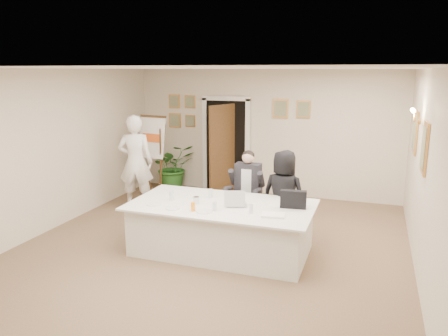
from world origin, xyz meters
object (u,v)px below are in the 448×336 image
oj_glass (193,207)px  standing_man (136,162)px  seated_man (247,189)px  potted_palm (173,166)px  laptop_bag (293,199)px  laptop (237,196)px  paper_stack (273,215)px  flip_chart (155,161)px  steel_jug (196,200)px  conference_table (221,228)px  standing_woman (284,195)px

oj_glass → standing_man: bearing=136.5°
seated_man → potted_palm: bearing=127.5°
potted_palm → laptop_bag: 4.55m
laptop → paper_stack: 0.72m
seated_man → flip_chart: size_ratio=0.79×
potted_palm → paper_stack: potted_palm is taller
laptop → paper_stack: size_ratio=1.06×
steel_jug → paper_stack: bearing=-8.7°
conference_table → laptop: laptop is taller
standing_woman → laptop: bearing=65.6°
potted_palm → oj_glass: 4.16m
potted_palm → laptop: size_ratio=3.16×
potted_palm → laptop_bag: size_ratio=2.80×
conference_table → standing_man: 2.90m
potted_palm → standing_woman: bearing=-36.4°
seated_man → laptop_bag: 1.46m
seated_man → paper_stack: seated_man is taller
standing_man → laptop: standing_man is taller
laptop_bag → paper_stack: (-0.19, -0.46, -0.12)m
standing_man → laptop_bag: standing_man is taller
conference_table → potted_palm: bearing=126.5°
standing_woman → steel_jug: 1.51m
laptop_bag → steel_jug: bearing=-176.1°
laptop → oj_glass: size_ratio=2.61×
laptop → steel_jug: bearing=172.1°
potted_palm → steel_jug: size_ratio=9.76×
conference_table → steel_jug: 0.58m
laptop → steel_jug: laptop is taller
potted_palm → paper_stack: 4.72m
standing_man → paper_stack: standing_man is taller
conference_table → flip_chart: 3.36m
conference_table → seated_man: seated_man is taller
standing_woman → steel_jug: bearing=48.5°
standing_man → potted_palm: bearing=-110.2°
standing_man → standing_woman: (3.18, -0.70, -0.20)m
laptop → steel_jug: size_ratio=3.09×
potted_palm → oj_glass: (2.06, -3.60, 0.30)m
flip_chart → oj_glass: 3.50m
flip_chart → potted_palm: size_ratio=1.67×
flip_chart → laptop_bag: bearing=-32.4°
standing_man → paper_stack: bearing=132.3°
potted_palm → oj_glass: size_ratio=8.26×
standing_woman → potted_palm: size_ratio=1.41×
standing_man → steel_jug: 2.62m
standing_man → laptop_bag: bearing=139.9°
flip_chart → laptop: bearing=-41.7°
steel_jug → laptop: bearing=11.7°
conference_table → oj_glass: 0.69m
conference_table → laptop_bag: bearing=8.3°
paper_stack → standing_man: bearing=150.4°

